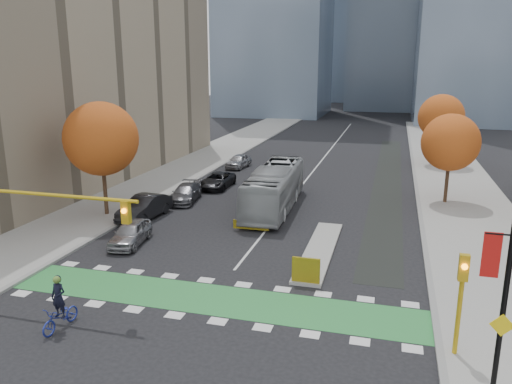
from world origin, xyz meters
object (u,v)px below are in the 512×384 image
Objects in this scene: hazard_board at (306,270)px; banner_lamppost at (509,265)px; tree_west at (101,139)px; tree_east_far at (441,117)px; cyclist at (60,311)px; parked_car_c at (185,193)px; traffic_signal_west at (29,216)px; parked_car_b at (144,207)px; tree_east_near at (451,143)px; parked_car_d at (217,180)px; parked_car_a at (130,233)px; parked_car_e at (239,161)px; traffic_signal_east at (461,290)px; bus at (275,188)px.

banner_lamppost is (7.50, -6.70, 3.81)m from hazard_board.
tree_west is 1.08× the size of tree_east_far.
parked_car_c is (-2.95, 19.83, -0.11)m from cyclist.
parked_car_c is at bearing 90.27° from traffic_signal_west.
parked_car_b is (-20.50, 14.62, -3.79)m from banner_lamppost.
traffic_signal_west is at bearing 147.31° from cyclist.
tree_east_near reaches higher than parked_car_d.
banner_lamppost is 1.72× the size of parked_car_d.
parked_car_a is (-19.33, -14.88, -4.16)m from tree_east_near.
hazard_board is 0.33× the size of parked_car_e.
parked_car_b is (3.00, 0.12, -4.79)m from tree_west.
bus is (-11.17, 17.54, -1.09)m from traffic_signal_east.
cyclist reaches higher than parked_car_d.
parked_car_b is at bearing -87.36° from parked_car_e.
parked_car_e is at bearing 81.88° from parked_car_c.
parked_car_a is at bearing -66.45° from parked_car_b.
banner_lamppost reaches higher than tree_west.
hazard_board is 0.17× the size of tree_west.
traffic_signal_west reaches higher than bus.
tree_east_near is at bearing -91.79° from tree_east_far.
cyclist is at bearing -64.76° from tree_west.
parked_car_b is 19.04m from parked_car_e.
tree_west reaches higher than parked_car_b.
parked_car_e is at bearing 95.36° from parked_car_d.
parked_car_a is (4.67, -4.88, -4.91)m from tree_west.
traffic_signal_west is (-11.93, -4.71, 3.23)m from hazard_board.
tree_west is 25.90m from traffic_signal_east.
tree_west is at bearing 126.31° from parked_car_a.
traffic_signal_east is at bearing 12.80° from cyclist.
tree_west is 8.16m from parked_car_c.
tree_east_near is 13.98m from bus.
banner_lamppost is (23.50, -14.50, -1.01)m from tree_west.
parked_car_e is at bearing 90.04° from traffic_signal_west.
parked_car_d is at bearing 81.73° from parked_car_a.
parked_car_b is at bearing 2.30° from tree_west.
tree_east_far is 0.92× the size of banner_lamppost.
hazard_board is at bearing 42.06° from cyclist.
parked_car_b is (-1.67, 5.00, 0.12)m from parked_car_a.
tree_east_near reaches higher than parked_car_a.
bus is 2.85× the size of parked_car_a.
tree_east_near is at bearing 48.48° from traffic_signal_west.
traffic_signal_west reaches higher than cyclist.
banner_lamppost reaches higher than parked_car_c.
parked_car_b is at bearing -151.86° from bus.
banner_lamppost is (19.43, -1.99, 0.58)m from traffic_signal_west.
tree_west is at bearing -135.76° from parked_car_c.
parked_car_c is at bearing -100.28° from parked_car_d.
tree_east_far is at bearing 39.02° from parked_car_d.
traffic_signal_east is 25.65m from parked_car_c.
parked_car_b is (-3.93, 14.83, 0.04)m from cyclist.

